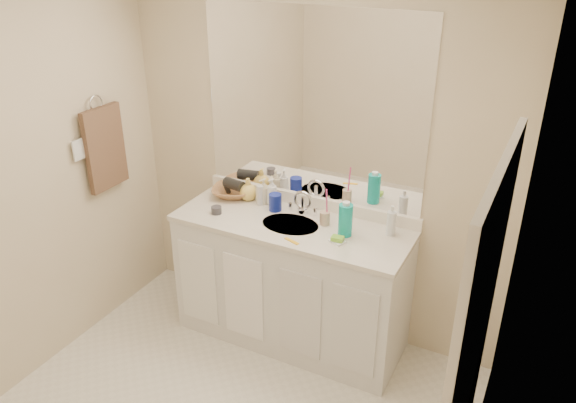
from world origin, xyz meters
The scene contains 26 objects.
wall_back centered at (0.00, 1.30, 1.20)m, with size 2.60×0.02×2.40m, color beige.
wall_right centered at (1.30, 0.00, 1.20)m, with size 0.02×2.60×2.40m, color beige.
vanity_cabinet centered at (0.00, 1.02, 0.42)m, with size 1.50×0.55×0.85m, color silver.
countertop centered at (0.00, 1.02, 0.86)m, with size 1.52×0.57×0.03m, color silver.
backsplash centered at (0.00, 1.29, 0.92)m, with size 1.52×0.03×0.08m, color white.
sink_basin centered at (0.00, 1.00, 0.87)m, with size 0.37×0.37×0.02m, color beige.
faucet centered at (0.00, 1.18, 0.94)m, with size 0.02×0.02×0.11m, color silver.
mirror centered at (0.00, 1.29, 1.56)m, with size 1.48×0.01×1.20m, color white.
blue_mug centered at (-0.18, 1.14, 0.94)m, with size 0.08×0.08×0.11m, color navy.
tan_cup centered at (0.19, 1.10, 0.92)m, with size 0.06×0.06×0.09m, color tan.
toothbrush centered at (0.20, 1.10, 1.03)m, with size 0.01×0.01×0.20m, color #EE3E8D.
mouthwash_bottle centered at (0.36, 1.03, 0.98)m, with size 0.08×0.08×0.20m, color #0EA8A1.
clear_pump_bottle centered at (0.60, 1.17, 0.96)m, with size 0.06×0.06×0.15m, color silver.
soap_dish centered at (0.35, 0.93, 0.89)m, with size 0.09×0.07×0.01m, color white.
green_soap centered at (0.35, 0.93, 0.90)m, with size 0.07×0.05×0.03m, color #7BC630.
orange_comb centered at (0.11, 0.82, 0.88)m, with size 0.11×0.02×0.00m, color yellow.
dark_jar centered at (-0.49, 0.92, 0.90)m, with size 0.07×0.07×0.05m, color #38363E.
extra_white_bottle centered at (-0.30, 1.16, 0.95)m, with size 0.04×0.04×0.14m, color silver.
soap_bottle_white centered at (-0.24, 1.20, 0.97)m, with size 0.07×0.07×0.18m, color white.
soap_bottle_cream centered at (-0.30, 1.20, 0.97)m, with size 0.08×0.08×0.17m, color beige.
soap_bottle_yellow centered at (-0.42, 1.20, 0.96)m, with size 0.12×0.12×0.15m, color #EDCA5C.
wicker_basket centered at (-0.55, 1.19, 0.91)m, with size 0.27×0.27×0.07m, color #99663E.
hair_dryer centered at (-0.53, 1.19, 0.97)m, with size 0.08×0.08×0.15m, color black.
towel_ring centered at (-1.27, 0.77, 1.55)m, with size 0.11×0.11×0.01m, color silver.
hand_towel centered at (-1.25, 0.77, 1.25)m, with size 0.04×0.32×0.55m, color #3D2B20.
switch_plate centered at (-1.27, 0.57, 1.30)m, with size 0.01×0.09×0.13m, color white.
Camera 1 is at (1.41, -1.76, 2.53)m, focal length 35.00 mm.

